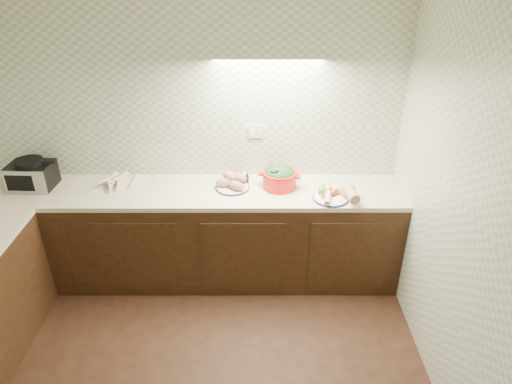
{
  "coord_description": "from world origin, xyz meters",
  "views": [
    {
      "loc": [
        0.55,
        -1.9,
        2.75
      ],
      "look_at": [
        0.55,
        1.25,
        1.02
      ],
      "focal_mm": 32.0,
      "sensor_mm": 36.0,
      "label": 1
    }
  ],
  "objects_px": {
    "toaster_oven": "(32,175)",
    "veg_plate": "(338,193)",
    "onion_bowl": "(240,177)",
    "sweet_potato_plate": "(233,182)",
    "dutch_oven": "(280,177)",
    "parsnip_pile": "(119,183)"
  },
  "relations": [
    {
      "from": "veg_plate",
      "to": "toaster_oven",
      "type": "bearing_deg",
      "value": 175.58
    },
    {
      "from": "toaster_oven",
      "to": "parsnip_pile",
      "type": "height_order",
      "value": "toaster_oven"
    },
    {
      "from": "parsnip_pile",
      "to": "sweet_potato_plate",
      "type": "distance_m",
      "value": 0.98
    },
    {
      "from": "parsnip_pile",
      "to": "veg_plate",
      "type": "distance_m",
      "value": 1.86
    },
    {
      "from": "parsnip_pile",
      "to": "dutch_oven",
      "type": "height_order",
      "value": "dutch_oven"
    },
    {
      "from": "sweet_potato_plate",
      "to": "dutch_oven",
      "type": "relative_size",
      "value": 0.82
    },
    {
      "from": "onion_bowl",
      "to": "dutch_oven",
      "type": "relative_size",
      "value": 0.42
    },
    {
      "from": "sweet_potato_plate",
      "to": "onion_bowl",
      "type": "height_order",
      "value": "sweet_potato_plate"
    },
    {
      "from": "parsnip_pile",
      "to": "sweet_potato_plate",
      "type": "height_order",
      "value": "sweet_potato_plate"
    },
    {
      "from": "sweet_potato_plate",
      "to": "veg_plate",
      "type": "height_order",
      "value": "veg_plate"
    },
    {
      "from": "sweet_potato_plate",
      "to": "onion_bowl",
      "type": "distance_m",
      "value": 0.13
    },
    {
      "from": "onion_bowl",
      "to": "veg_plate",
      "type": "bearing_deg",
      "value": -19.77
    },
    {
      "from": "toaster_oven",
      "to": "dutch_oven",
      "type": "distance_m",
      "value": 2.11
    },
    {
      "from": "toaster_oven",
      "to": "sweet_potato_plate",
      "type": "height_order",
      "value": "toaster_oven"
    },
    {
      "from": "sweet_potato_plate",
      "to": "parsnip_pile",
      "type": "bearing_deg",
      "value": 177.92
    },
    {
      "from": "dutch_oven",
      "to": "veg_plate",
      "type": "distance_m",
      "value": 0.51
    },
    {
      "from": "toaster_oven",
      "to": "onion_bowl",
      "type": "bearing_deg",
      "value": 5.53
    },
    {
      "from": "sweet_potato_plate",
      "to": "veg_plate",
      "type": "xyz_separation_m",
      "value": [
        0.87,
        -0.18,
        -0.0
      ]
    },
    {
      "from": "toaster_oven",
      "to": "veg_plate",
      "type": "bearing_deg",
      "value": -1.92
    },
    {
      "from": "sweet_potato_plate",
      "to": "toaster_oven",
      "type": "bearing_deg",
      "value": 179.42
    },
    {
      "from": "veg_plate",
      "to": "onion_bowl",
      "type": "bearing_deg",
      "value": 160.23
    },
    {
      "from": "sweet_potato_plate",
      "to": "dutch_oven",
      "type": "xyz_separation_m",
      "value": [
        0.4,
        0.01,
        0.05
      ]
    }
  ]
}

